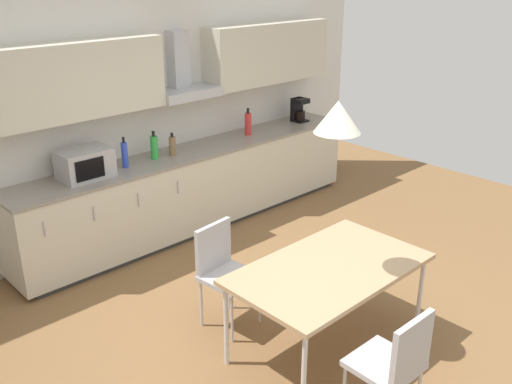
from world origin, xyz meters
The scene contains 15 objects.
ground_plane centered at (0.00, 0.00, -0.01)m, with size 9.34×7.61×0.02m, color brown.
wall_back centered at (0.00, 2.59, 1.35)m, with size 7.47×0.10×2.71m, color silver.
kitchen_counter centered at (0.84, 2.23, 0.46)m, with size 4.31×0.65×0.91m.
backsplash_tile centered at (0.84, 2.53, 1.15)m, with size 4.29×0.02×0.48m, color silver.
upper_wall_cabinets centered at (0.84, 2.37, 1.80)m, with size 4.29×0.40×0.70m.
microwave centered at (-0.47, 2.23, 1.05)m, with size 0.48×0.35×0.28m.
coffee_maker centered at (2.55, 2.25, 1.06)m, with size 0.18×0.19×0.30m.
bottle_red centered at (1.65, 2.24, 1.05)m, with size 0.08×0.08×0.32m.
bottle_green centered at (0.33, 2.26, 1.04)m, with size 0.08×0.08×0.30m.
bottle_blue centered at (-0.04, 2.23, 1.04)m, with size 0.06×0.06×0.31m.
bottle_brown centered at (0.53, 2.22, 1.01)m, with size 0.07×0.07×0.25m.
dining_table centered at (0.15, -0.27, 0.68)m, with size 1.51×0.89×0.72m.
chair_far_left centered at (-0.20, 0.55, 0.53)m, with size 0.44×0.44×0.87m.
chair_near_left centered at (-0.19, -1.10, 0.53)m, with size 0.41×0.41×0.87m.
pendant_lamp centered at (0.15, -0.27, 1.86)m, with size 0.32×0.32×0.22m, color silver.
Camera 1 is at (-2.81, -2.59, 2.82)m, focal length 40.00 mm.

